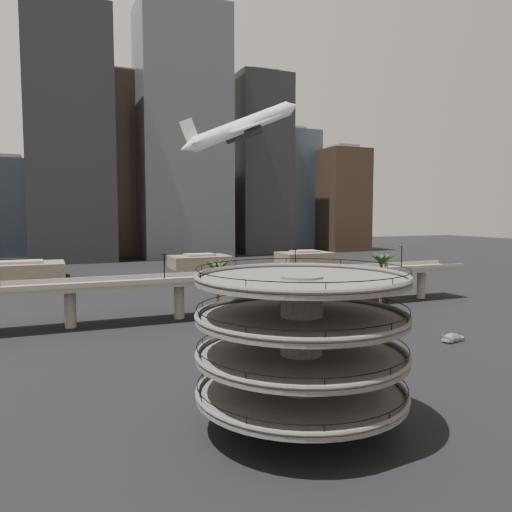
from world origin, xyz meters
name	(u,v)px	position (x,y,z in m)	size (l,w,h in m)	color
ground	(378,397)	(0.00, 0.00, 0.00)	(700.00, 700.00, 0.00)	black
parking_ramp	(301,337)	(-13.00, -4.00, 9.84)	(22.20, 22.20, 17.35)	#494644
overpass	(227,282)	(0.00, 55.00, 7.34)	(130.00, 9.30, 14.70)	slate
palm_trees	(328,264)	(21.48, 47.47, 11.30)	(54.40, 18.40, 14.00)	#452E1D
low_buildings	(168,264)	(6.89, 142.30, 2.86)	(135.00, 27.50, 6.80)	brown
skyline	(150,167)	(15.11, 217.08, 47.03)	(269.00, 86.00, 128.52)	gray
airborne_jet	(242,127)	(10.81, 73.30, 44.92)	(35.14, 32.05, 17.38)	white
car_a	(262,370)	(-9.84, 13.32, 0.69)	(1.63, 4.06, 1.38)	red
car_b	(322,352)	(2.69, 18.13, 0.74)	(1.56, 4.46, 1.47)	#232428
car_c	(453,337)	(28.83, 16.95, 0.73)	(2.04, 5.03, 1.46)	beige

